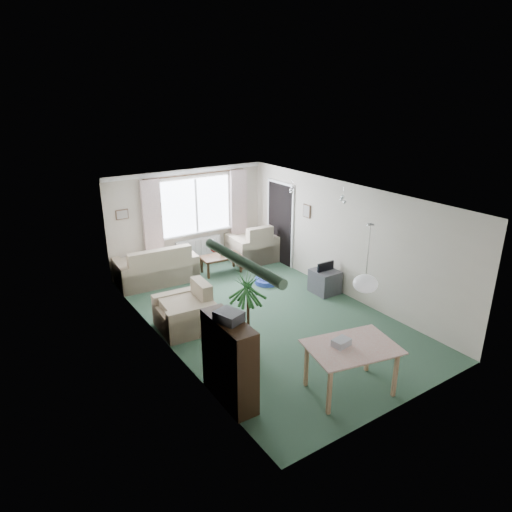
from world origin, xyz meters
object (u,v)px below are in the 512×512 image
coffee_table (221,264)px  dining_table (350,369)px  tv_cube (325,281)px  sofa (156,263)px  bookshelf (229,361)px  pet_bed (267,281)px  armchair_corner (252,242)px  armchair_left (184,307)px  houseplant (248,314)px

coffee_table → dining_table: dining_table is taller
dining_table → tv_cube: bearing=54.3°
sofa → bookshelf: 4.62m
dining_table → pet_bed: bearing=72.4°
sofa → armchair_corner: bearing=-176.7°
bookshelf → tv_cube: 4.07m
bookshelf → dining_table: bookshelf is taller
armchair_corner → coffee_table: bearing=20.3°
armchair_left → tv_cube: bearing=89.9°
bookshelf → pet_bed: bookshelf is taller
coffee_table → houseplant: bearing=-112.5°
dining_table → sofa: bearing=98.6°
houseplant → dining_table: houseplant is taller
dining_table → tv_cube: size_ratio=2.09×
dining_table → houseplant: bearing=113.5°
tv_cube → pet_bed: size_ratio=1.03×
dining_table → armchair_corner: bearing=71.6°
bookshelf → coffee_table: bearing=63.1°
armchair_left → dining_table: armchair_left is taller
sofa → tv_cube: sofa is taller
coffee_table → tv_cube: (1.30, -2.22, 0.04)m
coffee_table → bookshelf: bearing=-118.0°
houseplant → tv_cube: (2.70, 1.16, -0.51)m
armchair_corner → sofa: bearing=3.1°
coffee_table → bookshelf: size_ratio=0.74×
sofa → houseplant: bearing=95.4°
houseplant → dining_table: 1.81m
armchair_corner → armchair_left: bearing=41.6°
bookshelf → dining_table: size_ratio=1.08×
dining_table → coffee_table: bearing=82.1°
armchair_corner → coffee_table: (-1.08, -0.32, -0.28)m
coffee_table → houseplant: (-1.40, -3.38, 0.55)m
coffee_table → bookshelf: bookshelf is taller
armchair_corner → coffee_table: 1.16m
sofa → armchair_left: size_ratio=1.83×
sofa → armchair_left: sofa is taller
armchair_left → houseplant: bearing=23.8°
armchair_corner → bookshelf: size_ratio=0.86×
bookshelf → houseplant: (0.84, 0.82, 0.13)m
coffee_table → tv_cube: tv_cube is taller
tv_cube → pet_bed: tv_cube is taller
coffee_table → houseplant: houseplant is taller
pet_bed → dining_table: bearing=-107.6°
dining_table → armchair_left: bearing=111.8°
sofa → tv_cube: bearing=141.3°
armchair_corner → bookshelf: 5.61m
armchair_corner → armchair_left: size_ratio=1.13×
armchair_left → bookshelf: bookshelf is taller
houseplant → armchair_corner: bearing=56.2°
coffee_table → houseplant: size_ratio=0.61×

